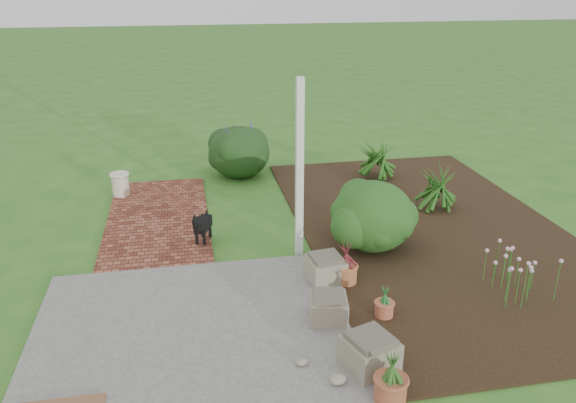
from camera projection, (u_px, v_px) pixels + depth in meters
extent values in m
plane|color=#2E6921|center=(279.00, 259.00, 7.83)|extent=(80.00, 80.00, 0.00)
cube|color=#62615F|center=(192.00, 343.00, 6.02)|extent=(3.50, 3.50, 0.04)
cube|color=#59261C|center=(158.00, 218.00, 9.13)|extent=(1.60, 3.50, 0.04)
cube|color=black|center=(432.00, 230.00, 8.71)|extent=(4.00, 7.00, 0.03)
cube|color=white|center=(299.00, 171.00, 7.50)|extent=(0.10, 0.10, 2.50)
cube|color=#78705C|center=(369.00, 354.00, 5.57)|extent=(0.60, 0.60, 0.31)
cube|color=gray|center=(328.00, 309.00, 6.35)|extent=(0.48, 0.48, 0.28)
cube|color=#746D59|center=(326.00, 269.00, 7.19)|extent=(0.49, 0.49, 0.29)
cube|color=black|center=(203.00, 224.00, 8.20)|extent=(0.29, 0.40, 0.16)
cylinder|color=black|center=(197.00, 239.00, 8.15)|extent=(0.05, 0.05, 0.18)
cylinder|color=black|center=(204.00, 239.00, 8.13)|extent=(0.05, 0.05, 0.18)
cylinder|color=black|center=(203.00, 231.00, 8.39)|extent=(0.05, 0.05, 0.18)
cylinder|color=black|center=(210.00, 231.00, 8.37)|extent=(0.05, 0.05, 0.18)
sphere|color=black|center=(197.00, 222.00, 7.94)|extent=(0.15, 0.15, 0.15)
cone|color=black|center=(207.00, 212.00, 8.33)|extent=(0.10, 0.13, 0.14)
cylinder|color=beige|center=(120.00, 184.00, 9.94)|extent=(0.30, 0.30, 0.40)
ellipsoid|color=#113E10|center=(373.00, 214.00, 7.97)|extent=(1.52, 1.52, 1.01)
cylinder|color=#B26B3C|center=(345.00, 273.00, 7.17)|extent=(0.39, 0.39, 0.24)
cylinder|color=#B55C3D|center=(384.00, 309.00, 6.46)|extent=(0.27, 0.27, 0.18)
cylinder|color=#9F5236|center=(390.00, 390.00, 5.15)|extent=(0.36, 0.36, 0.25)
ellipsoid|color=black|center=(239.00, 151.00, 10.92)|extent=(1.24, 1.24, 1.02)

